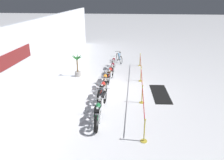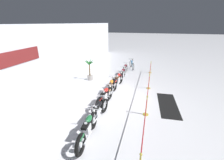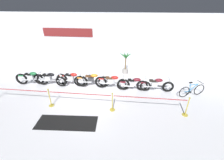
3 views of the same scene
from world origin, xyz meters
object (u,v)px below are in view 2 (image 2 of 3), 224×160
at_px(stanchion_mid_left, 146,108).
at_px(potted_palm_left_of_row, 89,69).
at_px(motorcycle_red_2, 105,97).
at_px(motorcycle_orange_3, 111,87).
at_px(motorcycle_maroon_6, 125,70).
at_px(bicycle, 132,65).
at_px(stanchion_mid_right, 149,84).
at_px(motorcycle_red_4, 118,80).
at_px(motorcycle_maroon_5, 122,75).
at_px(stanchion_far_left, 147,99).
at_px(motorcycle_black_1, 97,112).
at_px(motorcycle_green_0, 88,129).
at_px(floor_banner, 168,105).
at_px(stanchion_far_right, 150,69).

bearing_deg(stanchion_mid_left, potted_palm_left_of_row, 50.32).
height_order(motorcycle_red_2, motorcycle_orange_3, motorcycle_red_2).
relative_size(motorcycle_maroon_6, bicycle, 1.41).
distance_m(motorcycle_red_2, stanchion_mid_right, 3.67).
xyz_separation_m(motorcycle_red_2, bicycle, (7.37, -0.43, -0.11)).
bearing_deg(motorcycle_maroon_6, motorcycle_red_2, 178.70).
height_order(motorcycle_red_4, potted_palm_left_of_row, potted_palm_left_of_row).
xyz_separation_m(motorcycle_orange_3, motorcycle_maroon_5, (2.69, -0.19, -0.03)).
bearing_deg(stanchion_far_left, motorcycle_black_1, 123.33).
bearing_deg(motorcycle_red_4, motorcycle_maroon_5, -1.82).
xyz_separation_m(motorcycle_black_1, stanchion_mid_right, (4.37, -2.12, -0.11)).
bearing_deg(motorcycle_red_4, motorcycle_maroon_6, 0.07).
height_order(motorcycle_maroon_6, stanchion_far_left, stanchion_far_left).
xyz_separation_m(motorcycle_green_0, motorcycle_maroon_6, (7.99, 0.05, -0.03)).
xyz_separation_m(motorcycle_red_4, floor_banner, (-1.75, -3.26, -0.48)).
relative_size(potted_palm_left_of_row, stanchion_mid_right, 1.67).
distance_m(motorcycle_green_0, motorcycle_black_1, 1.20).
xyz_separation_m(motorcycle_orange_3, stanchion_mid_right, (1.57, -2.26, -0.12)).
distance_m(motorcycle_green_0, potted_palm_left_of_row, 6.59).
bearing_deg(motorcycle_maroon_5, motorcycle_red_2, 177.62).
bearing_deg(motorcycle_red_2, motorcycle_maroon_6, -1.30).
xyz_separation_m(stanchion_mid_left, floor_banner, (1.30, -1.14, -0.35)).
height_order(motorcycle_green_0, motorcycle_black_1, motorcycle_green_0).
bearing_deg(floor_banner, stanchion_far_left, 127.06).
relative_size(motorcycle_red_2, stanchion_far_right, 2.09).
xyz_separation_m(motorcycle_orange_3, stanchion_mid_left, (-1.72, -2.26, -0.12)).
bearing_deg(motorcycle_maroon_6, potted_palm_left_of_row, 127.90).
bearing_deg(stanchion_mid_left, stanchion_mid_right, 0.00).
bearing_deg(motorcycle_maroon_5, floor_banner, -134.06).
xyz_separation_m(motorcycle_maroon_5, stanchion_mid_right, (-1.12, -2.07, -0.10)).
relative_size(motorcycle_red_4, stanchion_far_right, 2.13).
relative_size(motorcycle_maroon_5, stanchion_far_right, 2.00).
xyz_separation_m(stanchion_far_right, floor_banner, (-5.60, -1.14, -0.35)).
distance_m(motorcycle_green_0, motorcycle_red_4, 5.33).
distance_m(motorcycle_black_1, stanchion_mid_right, 4.86).
relative_size(motorcycle_orange_3, stanchion_mid_left, 2.21).
bearing_deg(motorcycle_orange_3, stanchion_mid_right, -55.17).
xyz_separation_m(motorcycle_green_0, motorcycle_maroon_5, (6.69, 0.00, -0.03)).
relative_size(motorcycle_maroon_5, floor_banner, 0.76).
bearing_deg(bicycle, motorcycle_black_1, 178.03).
bearing_deg(stanchion_far_right, motorcycle_black_1, 165.13).
bearing_deg(potted_palm_left_of_row, motorcycle_black_1, -153.26).
bearing_deg(motorcycle_maroon_5, stanchion_far_right, -39.79).
xyz_separation_m(motorcycle_black_1, stanchion_mid_left, (1.08, -2.12, -0.11)).
bearing_deg(stanchion_mid_right, stanchion_far_left, 180.00).
bearing_deg(stanchion_far_left, motorcycle_maroon_6, 21.41).
relative_size(motorcycle_red_4, bicycle, 1.40).
bearing_deg(motorcycle_black_1, motorcycle_maroon_6, 0.01).
distance_m(stanchion_mid_left, floor_banner, 1.76).
bearing_deg(stanchion_mid_right, motorcycle_red_4, 96.58).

